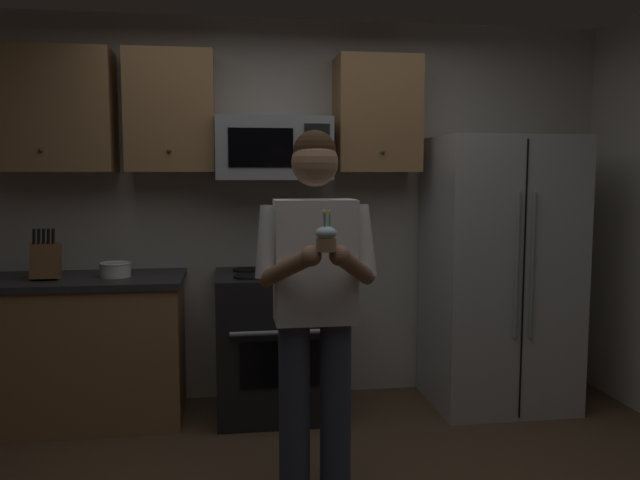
{
  "coord_description": "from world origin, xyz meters",
  "views": [
    {
      "loc": [
        -0.46,
        -2.74,
        1.56
      ],
      "look_at": [
        -0.02,
        0.23,
        1.25
      ],
      "focal_mm": 36.21,
      "sensor_mm": 36.0,
      "label": 1
    }
  ],
  "objects_px": {
    "cupcake": "(326,238)",
    "knife_block": "(46,260)",
    "microwave": "(273,149)",
    "bowl_large_white": "(115,269)",
    "oven_range": "(276,343)",
    "refrigerator": "(499,272)",
    "person": "(315,294)"
  },
  "relations": [
    {
      "from": "microwave",
      "to": "oven_range",
      "type": "bearing_deg",
      "value": -90.02
    },
    {
      "from": "knife_block",
      "to": "bowl_large_white",
      "type": "relative_size",
      "value": 1.64
    },
    {
      "from": "microwave",
      "to": "person",
      "type": "distance_m",
      "value": 1.46
    },
    {
      "from": "oven_range",
      "to": "cupcake",
      "type": "distance_m",
      "value": 1.69
    },
    {
      "from": "knife_block",
      "to": "cupcake",
      "type": "relative_size",
      "value": 1.84
    },
    {
      "from": "oven_range",
      "to": "microwave",
      "type": "height_order",
      "value": "microwave"
    },
    {
      "from": "knife_block",
      "to": "bowl_large_white",
      "type": "xyz_separation_m",
      "value": [
        0.4,
        0.04,
        -0.07
      ]
    },
    {
      "from": "microwave",
      "to": "bowl_large_white",
      "type": "xyz_separation_m",
      "value": [
        -1.0,
        -0.11,
        -0.75
      ]
    },
    {
      "from": "refrigerator",
      "to": "person",
      "type": "xyz_separation_m",
      "value": [
        -1.4,
        -1.1,
        0.1
      ]
    },
    {
      "from": "bowl_large_white",
      "to": "person",
      "type": "bearing_deg",
      "value": -46.31
    },
    {
      "from": "bowl_large_white",
      "to": "person",
      "type": "xyz_separation_m",
      "value": [
        1.1,
        -1.15,
        0.03
      ]
    },
    {
      "from": "refrigerator",
      "to": "bowl_large_white",
      "type": "distance_m",
      "value": 2.5
    },
    {
      "from": "oven_range",
      "to": "bowl_large_white",
      "type": "distance_m",
      "value": 1.12
    },
    {
      "from": "cupcake",
      "to": "person",
      "type": "bearing_deg",
      "value": 90.0
    },
    {
      "from": "knife_block",
      "to": "microwave",
      "type": "bearing_deg",
      "value": 6.08
    },
    {
      "from": "microwave",
      "to": "refrigerator",
      "type": "distance_m",
      "value": 1.72
    },
    {
      "from": "refrigerator",
      "to": "knife_block",
      "type": "distance_m",
      "value": 2.9
    },
    {
      "from": "microwave",
      "to": "cupcake",
      "type": "relative_size",
      "value": 4.26
    },
    {
      "from": "refrigerator",
      "to": "person",
      "type": "height_order",
      "value": "refrigerator"
    },
    {
      "from": "refrigerator",
      "to": "cupcake",
      "type": "bearing_deg",
      "value": -134.38
    },
    {
      "from": "oven_range",
      "to": "refrigerator",
      "type": "bearing_deg",
      "value": -1.5
    },
    {
      "from": "person",
      "to": "cupcake",
      "type": "distance_m",
      "value": 0.44
    },
    {
      "from": "oven_range",
      "to": "cupcake",
      "type": "relative_size",
      "value": 5.36
    },
    {
      "from": "cupcake",
      "to": "microwave",
      "type": "bearing_deg",
      "value": 93.65
    },
    {
      "from": "cupcake",
      "to": "knife_block",
      "type": "bearing_deg",
      "value": 136.16
    },
    {
      "from": "microwave",
      "to": "cupcake",
      "type": "height_order",
      "value": "microwave"
    },
    {
      "from": "microwave",
      "to": "bowl_large_white",
      "type": "distance_m",
      "value": 1.25
    },
    {
      "from": "microwave",
      "to": "knife_block",
      "type": "xyz_separation_m",
      "value": [
        -1.4,
        -0.15,
        -0.68
      ]
    },
    {
      "from": "refrigerator",
      "to": "bowl_large_white",
      "type": "bearing_deg",
      "value": 178.88
    },
    {
      "from": "oven_range",
      "to": "bowl_large_white",
      "type": "relative_size",
      "value": 4.78
    },
    {
      "from": "microwave",
      "to": "cupcake",
      "type": "xyz_separation_m",
      "value": [
        0.1,
        -1.59,
        -0.43
      ]
    },
    {
      "from": "bowl_large_white",
      "to": "person",
      "type": "relative_size",
      "value": 0.11
    }
  ]
}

